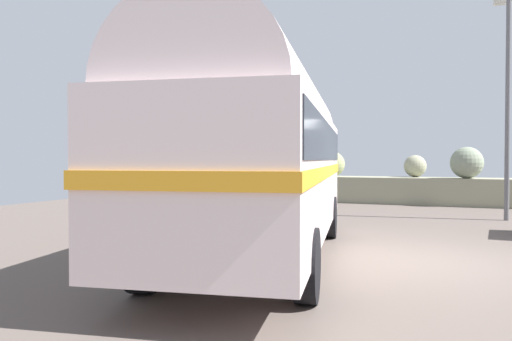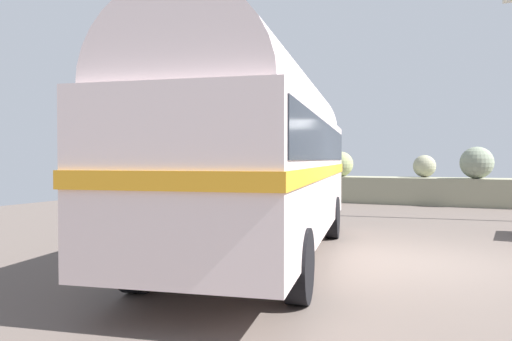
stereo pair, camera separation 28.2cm
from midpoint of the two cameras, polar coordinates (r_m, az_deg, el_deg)
The scene contains 4 objects.
ground at distance 9.22m, azimuth 18.15°, elevation -10.19°, with size 32.00×26.00×0.02m.
breakwater at distance 20.85m, azimuth 19.79°, elevation -1.88°, with size 31.36×1.94×2.33m.
vintage_coach at distance 8.83m, azimuth -0.25°, elevation 2.69°, with size 3.95×8.88×3.70m.
lamp_post at distance 16.34m, azimuth 27.10°, elevation 8.25°, with size 0.44×0.99×6.88m.
Camera 1 is at (0.53, -9.07, 1.84)m, focal length 33.83 mm.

